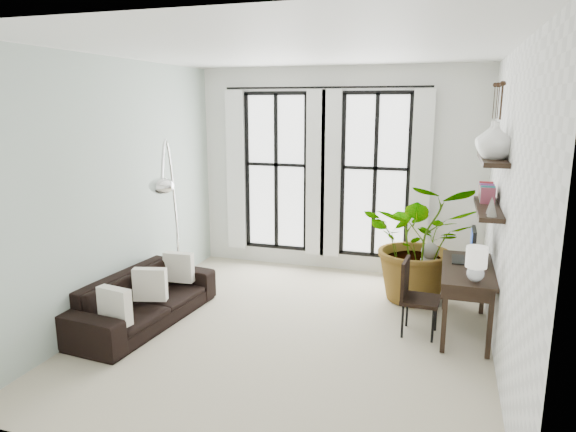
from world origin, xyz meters
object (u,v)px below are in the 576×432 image
at_px(buddha, 429,277).
at_px(plant, 420,241).
at_px(sofa, 144,299).
at_px(arc_lamp, 168,179).
at_px(desk, 467,273).
at_px(desk_chair, 414,292).

bearing_deg(buddha, plant, 160.24).
height_order(sofa, arc_lamp, arc_lamp).
distance_m(desk, buddha, 1.07).
relative_size(plant, arc_lamp, 0.75).
relative_size(desk, desk_chair, 1.51).
bearing_deg(arc_lamp, buddha, 20.29).
bearing_deg(desk_chair, arc_lamp, -173.47).
xyz_separation_m(desk_chair, arc_lamp, (-3.07, -0.12, 1.20)).
bearing_deg(desk_chair, desk, 20.12).
distance_m(desk, desk_chair, 0.64).
distance_m(sofa, buddha, 3.73).
bearing_deg(arc_lamp, desk, 4.49).
distance_m(arc_lamp, buddha, 3.67).
height_order(plant, desk_chair, plant).
relative_size(sofa, buddha, 2.49).
bearing_deg(buddha, desk_chair, -97.11).
xyz_separation_m(plant, buddha, (0.14, -0.05, -0.48)).
relative_size(plant, desk, 1.23).
height_order(desk, arc_lamp, arc_lamp).
bearing_deg(desk_chair, sofa, -163.91).
relative_size(plant, desk_chair, 1.86).
bearing_deg(buddha, sofa, -152.42).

